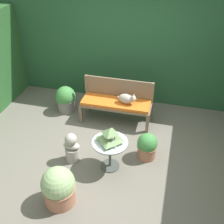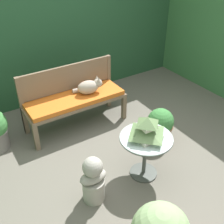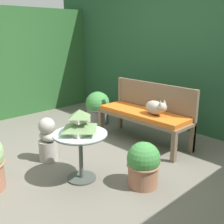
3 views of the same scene
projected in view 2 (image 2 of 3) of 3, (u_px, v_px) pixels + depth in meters
The scene contains 9 objects.
ground at pixel (112, 164), 3.50m from camera, with size 30.00×30.00×0.00m, color #666056.
foliage_hedge_back at pixel (35, 24), 4.45m from camera, with size 6.40×0.73×2.37m, color #234C2D.
garden_bench at pixel (75, 101), 3.97m from camera, with size 1.44×0.50×0.48m.
bench_backrest at pixel (67, 81), 4.01m from camera, with size 1.44×0.06×0.87m.
cat at pixel (89, 87), 3.97m from camera, with size 0.41×0.27×0.24m.
patio_table at pixel (146, 146), 3.13m from camera, with size 0.59×0.59×0.54m.
pagoda_birdhouse at pixel (147, 129), 3.00m from camera, with size 0.35×0.35×0.27m.
garden_bust at pixel (93, 180), 2.90m from camera, with size 0.30×0.24×0.57m.
potted_plant_bench_right at pixel (160, 126), 3.76m from camera, with size 0.36×0.36×0.49m.
Camera 2 is at (-1.38, -2.17, 2.45)m, focal length 45.00 mm.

